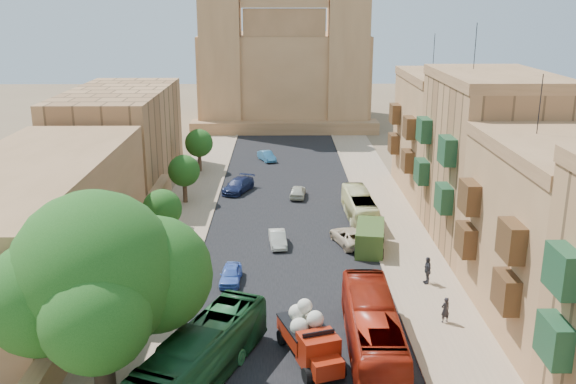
{
  "coord_description": "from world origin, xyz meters",
  "views": [
    {
      "loc": [
        -0.59,
        -24.38,
        19.05
      ],
      "look_at": [
        0.0,
        26.0,
        4.0
      ],
      "focal_mm": 40.0,
      "sensor_mm": 36.0,
      "label": 1
    }
  ],
  "objects_px": {
    "pedestrian_a": "(445,310)",
    "pedestrian_c": "(427,270)",
    "olive_pickup": "(370,238)",
    "car_white_b": "(298,191)",
    "ficus_tree": "(98,279)",
    "street_tree_c": "(184,171)",
    "church": "(284,64)",
    "car_blue_a": "(231,274)",
    "bus_cream_east": "(359,206)",
    "car_cream": "(350,237)",
    "street_tree_d": "(199,143)",
    "bus_green_north": "(202,355)",
    "car_blue_b": "(267,156)",
    "red_truck": "(310,336)",
    "street_tree_a": "(128,267)",
    "street_tree_b": "(162,209)",
    "car_white_a": "(278,239)",
    "car_dkblue": "(238,185)",
    "bus_red_east": "(372,329)"
  },
  "relations": [
    {
      "from": "ficus_tree",
      "to": "street_tree_a",
      "type": "bearing_deg",
      "value": 94.25
    },
    {
      "from": "pedestrian_a",
      "to": "car_cream",
      "type": "bearing_deg",
      "value": -93.2
    },
    {
      "from": "bus_cream_east",
      "to": "car_blue_b",
      "type": "relative_size",
      "value": 2.46
    },
    {
      "from": "street_tree_a",
      "to": "bus_green_north",
      "type": "distance_m",
      "value": 9.01
    },
    {
      "from": "car_blue_b",
      "to": "pedestrian_c",
      "type": "height_order",
      "value": "pedestrian_c"
    },
    {
      "from": "pedestrian_a",
      "to": "car_white_b",
      "type": "bearing_deg",
      "value": -94.27
    },
    {
      "from": "street_tree_d",
      "to": "car_cream",
      "type": "relative_size",
      "value": 1.05
    },
    {
      "from": "car_dkblue",
      "to": "pedestrian_c",
      "type": "bearing_deg",
      "value": -35.42
    },
    {
      "from": "bus_green_north",
      "to": "car_cream",
      "type": "height_order",
      "value": "bus_green_north"
    },
    {
      "from": "pedestrian_c",
      "to": "church",
      "type": "bearing_deg",
      "value": -176.08
    },
    {
      "from": "bus_cream_east",
      "to": "car_white_b",
      "type": "height_order",
      "value": "bus_cream_east"
    },
    {
      "from": "street_tree_c",
      "to": "ficus_tree",
      "type": "bearing_deg",
      "value": -88.94
    },
    {
      "from": "car_white_b",
      "to": "pedestrian_a",
      "type": "height_order",
      "value": "pedestrian_a"
    },
    {
      "from": "bus_cream_east",
      "to": "car_cream",
      "type": "bearing_deg",
      "value": 74.14
    },
    {
      "from": "bus_green_north",
      "to": "car_dkblue",
      "type": "relative_size",
      "value": 2.24
    },
    {
      "from": "red_truck",
      "to": "car_cream",
      "type": "distance_m",
      "value": 17.98
    },
    {
      "from": "ficus_tree",
      "to": "car_white_b",
      "type": "distance_m",
      "value": 35.58
    },
    {
      "from": "street_tree_b",
      "to": "car_white_a",
      "type": "height_order",
      "value": "street_tree_b"
    },
    {
      "from": "street_tree_d",
      "to": "pedestrian_c",
      "type": "bearing_deg",
      "value": -57.76
    },
    {
      "from": "church",
      "to": "red_truck",
      "type": "relative_size",
      "value": 6.13
    },
    {
      "from": "ficus_tree",
      "to": "car_blue_a",
      "type": "bearing_deg",
      "value": 68.18
    },
    {
      "from": "olive_pickup",
      "to": "car_white_b",
      "type": "height_order",
      "value": "olive_pickup"
    },
    {
      "from": "church",
      "to": "olive_pickup",
      "type": "distance_m",
      "value": 56.43
    },
    {
      "from": "red_truck",
      "to": "car_dkblue",
      "type": "bearing_deg",
      "value": 100.4
    },
    {
      "from": "church",
      "to": "bus_red_east",
      "type": "xyz_separation_m",
      "value": [
        4.48,
        -71.14,
        -7.96
      ]
    },
    {
      "from": "bus_red_east",
      "to": "red_truck",
      "type": "bearing_deg",
      "value": 9.91
    },
    {
      "from": "bus_green_north",
      "to": "car_blue_a",
      "type": "bearing_deg",
      "value": 110.14
    },
    {
      "from": "olive_pickup",
      "to": "car_dkblue",
      "type": "xyz_separation_m",
      "value": [
        -11.48,
        16.31,
        -0.29
      ]
    },
    {
      "from": "car_white_a",
      "to": "ficus_tree",
      "type": "bearing_deg",
      "value": -118.43
    },
    {
      "from": "ficus_tree",
      "to": "street_tree_c",
      "type": "xyz_separation_m",
      "value": [
        -0.59,
        31.99,
        -3.06
      ]
    },
    {
      "from": "ficus_tree",
      "to": "street_tree_b",
      "type": "xyz_separation_m",
      "value": [
        -0.59,
        19.99,
        -3.03
      ]
    },
    {
      "from": "street_tree_d",
      "to": "car_cream",
      "type": "distance_m",
      "value": 28.05
    },
    {
      "from": "red_truck",
      "to": "street_tree_a",
      "type": "bearing_deg",
      "value": 155.28
    },
    {
      "from": "car_white_b",
      "to": "car_blue_b",
      "type": "height_order",
      "value": "car_white_b"
    },
    {
      "from": "bus_green_north",
      "to": "pedestrian_a",
      "type": "height_order",
      "value": "bus_green_north"
    },
    {
      "from": "ficus_tree",
      "to": "street_tree_d",
      "type": "relative_size",
      "value": 2.13
    },
    {
      "from": "street_tree_b",
      "to": "street_tree_c",
      "type": "relative_size",
      "value": 1.01
    },
    {
      "from": "street_tree_a",
      "to": "street_tree_b",
      "type": "xyz_separation_m",
      "value": [
        0.0,
        12.0,
        -0.19
      ]
    },
    {
      "from": "street_tree_a",
      "to": "car_blue_b",
      "type": "bearing_deg",
      "value": 79.39
    },
    {
      "from": "ficus_tree",
      "to": "car_blue_a",
      "type": "xyz_separation_m",
      "value": [
        5.28,
        13.18,
        -5.65
      ]
    },
    {
      "from": "bus_green_north",
      "to": "car_white_b",
      "type": "xyz_separation_m",
      "value": [
        5.82,
        32.56,
        -0.89
      ]
    },
    {
      "from": "olive_pickup",
      "to": "car_blue_a",
      "type": "xyz_separation_m",
      "value": [
        -10.6,
        -6.02,
        -0.39
      ]
    },
    {
      "from": "street_tree_d",
      "to": "red_truck",
      "type": "xyz_separation_m",
      "value": [
        10.98,
        -41.05,
        -1.88
      ]
    },
    {
      "from": "street_tree_b",
      "to": "bus_green_north",
      "type": "distance_m",
      "value": 19.84
    },
    {
      "from": "pedestrian_c",
      "to": "bus_green_north",
      "type": "bearing_deg",
      "value": -55.3
    },
    {
      "from": "street_tree_a",
      "to": "bus_green_north",
      "type": "relative_size",
      "value": 0.47
    },
    {
      "from": "church",
      "to": "car_cream",
      "type": "bearing_deg",
      "value": -84.73
    },
    {
      "from": "pedestrian_a",
      "to": "pedestrian_c",
      "type": "xyz_separation_m",
      "value": [
        0.15,
        5.7,
        0.15
      ]
    },
    {
      "from": "bus_green_north",
      "to": "car_blue_b",
      "type": "relative_size",
      "value": 2.97
    },
    {
      "from": "car_blue_a",
      "to": "pedestrian_c",
      "type": "relative_size",
      "value": 1.78
    }
  ]
}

